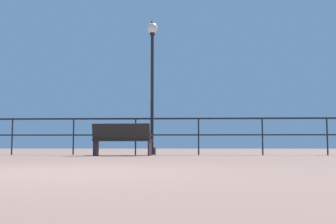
% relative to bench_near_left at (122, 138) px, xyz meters
% --- Properties ---
extents(ground_plane, '(60.00, 60.00, 0.00)m').
position_rel_bench_near_left_xyz_m(ground_plane, '(0.29, -6.76, -0.50)').
color(ground_plane, '#936D5C').
extents(pier_railing, '(22.80, 0.05, 1.12)m').
position_rel_bench_near_left_xyz_m(pier_railing, '(0.29, 0.77, 0.32)').
color(pier_railing, black).
rests_on(pier_railing, ground_plane).
extents(bench_near_left, '(1.68, 0.76, 0.90)m').
position_rel_bench_near_left_xyz_m(bench_near_left, '(0.00, 0.00, 0.00)').
color(bench_near_left, black).
rests_on(bench_near_left, ground_plane).
extents(lamppost_center, '(0.34, 0.34, 4.25)m').
position_rel_bench_near_left_xyz_m(lamppost_center, '(0.76, 1.05, 2.17)').
color(lamppost_center, black).
rests_on(lamppost_center, ground_plane).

